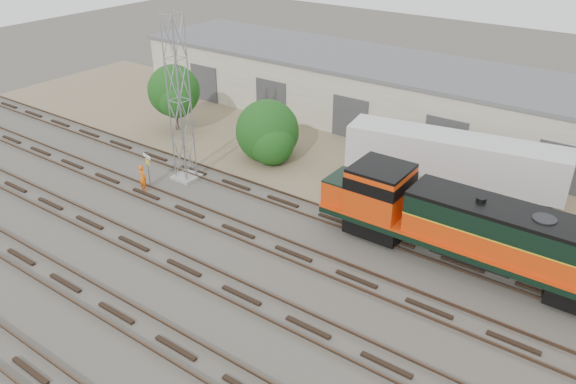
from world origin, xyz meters
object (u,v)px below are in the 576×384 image
Objects in this scene: locomotive at (470,228)px; signal_tower at (180,104)px; worker at (143,178)px; semi_trailer at (458,160)px.

signal_tower reaches higher than locomotive.
worker is (-1.07, -2.96, -4.57)m from signal_tower.
signal_tower is (-19.63, -1.12, 3.09)m from locomotive.
signal_tower is 18.48m from semi_trailer.
signal_tower is at bearing -176.73° from locomotive.
locomotive is 9.45× the size of worker.
worker is 0.13× the size of semi_trailer.
semi_trailer is at bearing 26.92° from signal_tower.
semi_trailer is (-3.35, 7.14, 0.26)m from locomotive.
semi_trailer is at bearing -141.62° from worker.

